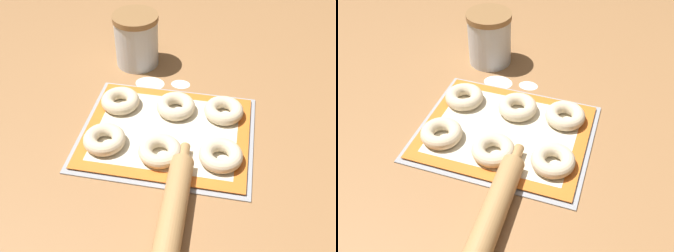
{
  "view_description": "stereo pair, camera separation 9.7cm",
  "coord_description": "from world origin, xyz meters",
  "views": [
    {
      "loc": [
        0.13,
        -0.69,
        0.69
      ],
      "look_at": [
        0.0,
        0.01,
        0.03
      ],
      "focal_mm": 42.0,
      "sensor_mm": 36.0,
      "label": 1
    },
    {
      "loc": [
        0.23,
        -0.66,
        0.69
      ],
      "look_at": [
        0.0,
        0.01,
        0.03
      ],
      "focal_mm": 42.0,
      "sensor_mm": 36.0,
      "label": 2
    }
  ],
  "objects": [
    {
      "name": "flour_patch_far",
      "position": [
        0.0,
        0.22,
        0.0
      ],
      "size": [
        0.06,
        0.04,
        0.0
      ],
      "color": "white",
      "rests_on": "ground_plane"
    },
    {
      "name": "ground_plane",
      "position": [
        0.0,
        0.0,
        0.0
      ],
      "size": [
        2.8,
        2.8,
        0.0
      ],
      "primitive_type": "plane",
      "color": "olive"
    },
    {
      "name": "flour_patch_near",
      "position": [
        -0.09,
        0.21,
        0.0
      ],
      "size": [
        0.08,
        0.06,
        0.0
      ],
      "color": "white",
      "rests_on": "ground_plane"
    },
    {
      "name": "baking_mat",
      "position": [
        0.0,
        0.01,
        0.01
      ],
      "size": [
        0.41,
        0.33,
        0.0
      ],
      "color": "orange",
      "rests_on": "baking_tray"
    },
    {
      "name": "flour_canister",
      "position": [
        -0.15,
        0.31,
        0.08
      ],
      "size": [
        0.13,
        0.13,
        0.16
      ],
      "color": "silver",
      "rests_on": "ground_plane"
    },
    {
      "name": "bagel_back_left",
      "position": [
        -0.14,
        0.08,
        0.03
      ],
      "size": [
        0.1,
        0.1,
        0.03
      ],
      "color": "beige",
      "rests_on": "baking_mat"
    },
    {
      "name": "rolling_pin",
      "position": [
        0.06,
        -0.24,
        0.03
      ],
      "size": [
        0.06,
        0.39,
        0.05
      ],
      "color": "#AD7F4C",
      "rests_on": "ground_plane"
    },
    {
      "name": "bagel_back_center",
      "position": [
        0.01,
        0.09,
        0.03
      ],
      "size": [
        0.1,
        0.1,
        0.03
      ],
      "color": "beige",
      "rests_on": "baking_mat"
    },
    {
      "name": "bagel_back_right",
      "position": [
        0.13,
        0.1,
        0.03
      ],
      "size": [
        0.1,
        0.1,
        0.03
      ],
      "color": "beige",
      "rests_on": "baking_mat"
    },
    {
      "name": "bagel_front_center",
      "position": [
        0.0,
        -0.08,
        0.03
      ],
      "size": [
        0.1,
        0.1,
        0.03
      ],
      "color": "beige",
      "rests_on": "baking_mat"
    },
    {
      "name": "baking_tray",
      "position": [
        0.0,
        0.01,
        0.0
      ],
      "size": [
        0.43,
        0.35,
        0.01
      ],
      "color": "#93969B",
      "rests_on": "ground_plane"
    },
    {
      "name": "bagel_front_left",
      "position": [
        -0.14,
        -0.06,
        0.03
      ],
      "size": [
        0.1,
        0.1,
        0.03
      ],
      "color": "beige",
      "rests_on": "baking_mat"
    },
    {
      "name": "bagel_front_right",
      "position": [
        0.14,
        -0.06,
        0.03
      ],
      "size": [
        0.1,
        0.1,
        0.03
      ],
      "color": "beige",
      "rests_on": "baking_mat"
    }
  ]
}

